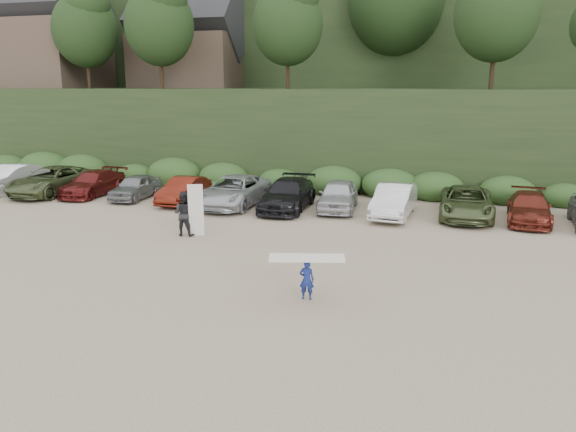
% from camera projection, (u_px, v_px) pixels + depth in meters
% --- Properties ---
extents(ground, '(120.00, 120.00, 0.00)m').
position_uv_depth(ground, '(211.00, 266.00, 20.00)').
color(ground, tan).
rests_on(ground, ground).
extents(hillside_backdrop, '(90.00, 41.50, 28.00)m').
position_uv_depth(hillside_backdrop, '(364.00, 28.00, 51.07)').
color(hillside_backdrop, black).
rests_on(hillside_backdrop, ground).
extents(parked_cars, '(39.44, 6.18, 1.62)m').
position_uv_depth(parked_cars, '(259.00, 192.00, 29.53)').
color(parked_cars, '#999A9D').
rests_on(parked_cars, ground).
extents(child_surfer, '(2.34, 1.18, 1.35)m').
position_uv_depth(child_surfer, '(307.00, 270.00, 16.78)').
color(child_surfer, navy).
rests_on(child_surfer, ground).
extents(adult_surfer, '(1.40, 0.77, 2.27)m').
position_uv_depth(adult_surfer, '(185.00, 213.00, 23.86)').
color(adult_surfer, black).
rests_on(adult_surfer, ground).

